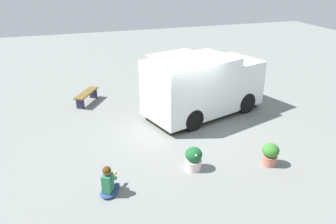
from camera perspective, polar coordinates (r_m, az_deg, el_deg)
ground_plane at (r=12.41m, az=3.79°, el=-2.34°), size 40.00×40.00×0.00m
food_truck at (r=12.99m, az=6.06°, el=4.25°), size 3.29×5.10×2.34m
person_customer at (r=8.89m, az=-10.23°, el=-11.94°), size 0.78×0.66×0.86m
planter_flowering_near at (r=10.35m, az=17.23°, el=-6.88°), size 0.50×0.50×0.70m
planter_flowering_far at (r=9.73m, az=4.42°, el=-7.98°), size 0.50×0.50×0.70m
plaza_bench at (r=14.68m, az=-13.84°, el=2.85°), size 1.53×1.16×0.50m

